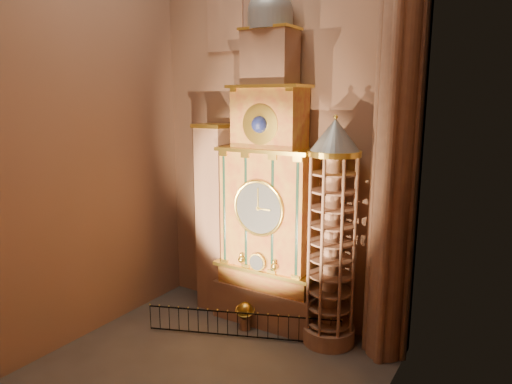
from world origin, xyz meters
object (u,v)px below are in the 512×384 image
Objects in this scene: astronomical_clock at (269,197)px; celestial_globe at (245,313)px; iron_railing at (243,325)px; portrait_tower at (215,218)px; stair_turret at (332,236)px.

astronomical_clock is 6.00m from celestial_globe.
astronomical_clock is 1.90× the size of iron_railing.
stair_turret reaches higher than portrait_tower.
portrait_tower is 0.94× the size of stair_turret.
portrait_tower is 6.91m from stair_turret.
stair_turret is at bearing -4.30° from astronomical_clock.
astronomical_clock is 1.64× the size of portrait_tower.
celestial_globe is (2.84, -1.38, -4.28)m from portrait_tower.
astronomical_clock is at bearing 175.70° from stair_turret.
iron_railing is at bearing -152.04° from stair_turret.
iron_railing is at bearing -64.56° from celestial_globe.
portrait_tower is at bearing 145.50° from iron_railing.
portrait_tower is at bearing 179.71° from astronomical_clock.
astronomical_clock is 3.78m from stair_turret.
iron_railing is at bearing -94.21° from astronomical_clock.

